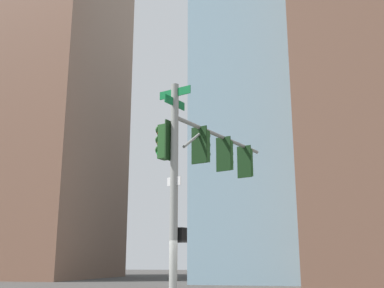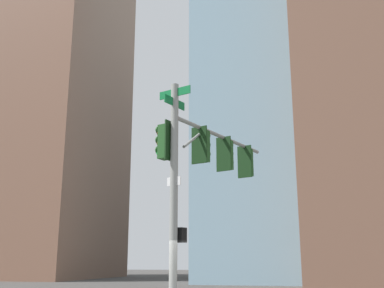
# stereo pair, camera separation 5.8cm
# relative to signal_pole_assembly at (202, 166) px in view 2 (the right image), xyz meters

# --- Properties ---
(signal_pole_assembly) EXTENTS (2.47, 5.52, 6.97)m
(signal_pole_assembly) POSITION_rel_signal_pole_assembly_xyz_m (0.00, 0.00, 0.00)
(signal_pole_assembly) COLOR gray
(signal_pole_assembly) RESTS_ON ground_plane
(building_brick_midblock) EXTENTS (23.04, 18.62, 44.82)m
(building_brick_midblock) POSITION_rel_signal_pole_assembly_xyz_m (32.91, -38.27, 17.61)
(building_brick_midblock) COLOR #845B47
(building_brick_midblock) RESTS_ON ground_plane
(building_glass_tower) EXTENTS (29.70, 33.79, 63.22)m
(building_glass_tower) POSITION_rel_signal_pole_assembly_xyz_m (-7.48, -43.60, 26.81)
(building_glass_tower) COLOR #8CB2C6
(building_glass_tower) RESTS_ON ground_plane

